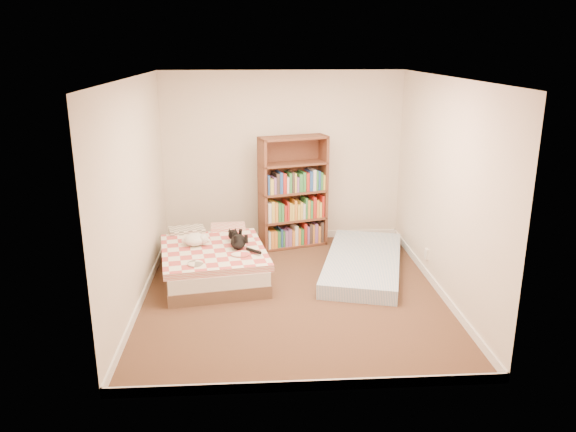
{
  "coord_description": "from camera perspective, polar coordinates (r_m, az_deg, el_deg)",
  "views": [
    {
      "loc": [
        -0.45,
        -6.13,
        2.83
      ],
      "look_at": [
        -0.03,
        0.3,
        0.87
      ],
      "focal_mm": 35.0,
      "sensor_mm": 36.0,
      "label": 1
    }
  ],
  "objects": [
    {
      "name": "bookshelf",
      "position": [
        8.15,
        0.52,
        0.94
      ],
      "size": [
        1.06,
        0.6,
        1.61
      ],
      "rotation": [
        0.0,
        0.0,
        0.29
      ],
      "color": "#562C1D",
      "rests_on": "room"
    },
    {
      "name": "black_cat",
      "position": [
        7.08,
        -5.05,
        -2.49
      ],
      "size": [
        0.32,
        0.73,
        0.16
      ],
      "rotation": [
        0.0,
        0.0,
        0.29
      ],
      "color": "black",
      "rests_on": "bed"
    },
    {
      "name": "floor_mattress",
      "position": [
        7.45,
        7.64,
        -4.75
      ],
      "size": [
        1.44,
        2.24,
        0.19
      ],
      "primitive_type": "cube",
      "rotation": [
        0.0,
        0.0,
        -0.27
      ],
      "color": "#779EC6",
      "rests_on": "room"
    },
    {
      "name": "white_dog",
      "position": [
        7.17,
        -9.37,
        -2.36
      ],
      "size": [
        0.37,
        0.39,
        0.15
      ],
      "rotation": [
        0.0,
        0.0,
        0.42
      ],
      "color": "silver",
      "rests_on": "bed"
    },
    {
      "name": "room",
      "position": [
        6.36,
        0.47,
        2.07
      ],
      "size": [
        3.51,
        4.01,
        2.51
      ],
      "color": "#4C3320",
      "rests_on": "ground"
    },
    {
      "name": "bed",
      "position": [
        7.25,
        -7.62,
        -4.4
      ],
      "size": [
        1.47,
        1.88,
        0.46
      ],
      "rotation": [
        0.0,
        0.0,
        0.16
      ],
      "color": "brown",
      "rests_on": "room"
    }
  ]
}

